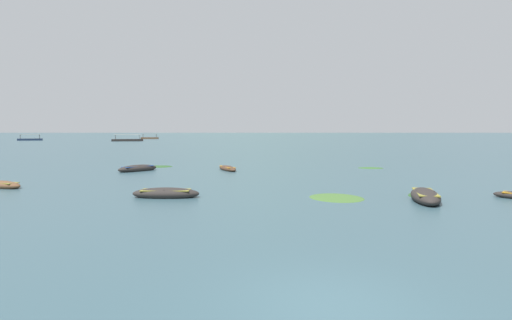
# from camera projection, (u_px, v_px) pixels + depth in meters

# --- Properties ---
(ground_plane) EXTENTS (6000.00, 6000.00, 0.00)m
(ground_plane) POSITION_uv_depth(u_px,v_px,m) (207.00, 132.00, 1491.84)
(ground_plane) COLOR #385660
(mountain_1) EXTENTS (812.04, 812.04, 193.30)m
(mountain_1) POSITION_uv_depth(u_px,v_px,m) (114.00, 114.00, 2144.61)
(mountain_1) COLOR #4C5B56
(mountain_1) RESTS_ON ground
(mountain_2) EXTENTS (1465.84, 1465.84, 540.70)m
(mountain_2) POSITION_uv_depth(u_px,v_px,m) (266.00, 76.00, 1894.41)
(mountain_2) COLOR slate
(mountain_2) RESTS_ON ground
(mountain_3) EXTENTS (1241.23, 1241.23, 322.48)m
(mountain_3) POSITION_uv_depth(u_px,v_px,m) (363.00, 102.00, 2116.79)
(mountain_3) COLOR #4C5B56
(mountain_3) RESTS_ON ground
(rowboat_1) EXTENTS (1.90, 3.80, 0.52)m
(rowboat_1) POSITION_uv_depth(u_px,v_px,m) (227.00, 168.00, 35.17)
(rowboat_1) COLOR #4C3323
(rowboat_1) RESTS_ON ground
(rowboat_2) EXTENTS (3.15, 2.43, 0.54)m
(rowboat_2) POSITION_uv_depth(u_px,v_px,m) (2.00, 185.00, 24.29)
(rowboat_2) COLOR brown
(rowboat_2) RESTS_ON ground
(rowboat_4) EXTENTS (3.64, 3.47, 0.70)m
(rowboat_4) POSITION_uv_depth(u_px,v_px,m) (138.00, 169.00, 34.51)
(rowboat_4) COLOR #2D2826
(rowboat_4) RESTS_ON ground
(rowboat_5) EXTENTS (2.69, 4.15, 0.74)m
(rowboat_5) POSITION_uv_depth(u_px,v_px,m) (425.00, 196.00, 19.72)
(rowboat_5) COLOR #2D2826
(rowboat_5) RESTS_ON ground
(rowboat_6) EXTENTS (3.68, 1.67, 0.65)m
(rowboat_6) POSITION_uv_depth(u_px,v_px,m) (166.00, 193.00, 20.75)
(rowboat_6) COLOR #2D2826
(rowboat_6) RESTS_ON ground
(ferry_0) EXTENTS (8.94, 5.44, 2.54)m
(ferry_0) POSITION_uv_depth(u_px,v_px,m) (30.00, 139.00, 151.04)
(ferry_0) COLOR navy
(ferry_0) RESTS_ON ground
(ferry_1) EXTENTS (8.10, 3.15, 2.54)m
(ferry_1) POSITION_uv_depth(u_px,v_px,m) (150.00, 138.00, 182.76)
(ferry_1) COLOR brown
(ferry_1) RESTS_ON ground
(ferry_2) EXTENTS (11.28, 6.01, 2.54)m
(ferry_2) POSITION_uv_depth(u_px,v_px,m) (128.00, 140.00, 140.57)
(ferry_2) COLOR #2D2826
(ferry_2) RESTS_ON ground
(weed_patch_0) EXTENTS (2.63, 2.02, 0.14)m
(weed_patch_0) POSITION_uv_depth(u_px,v_px,m) (371.00, 168.00, 37.22)
(weed_patch_0) COLOR #38662D
(weed_patch_0) RESTS_ON ground
(weed_patch_1) EXTENTS (3.68, 3.81, 0.14)m
(weed_patch_1) POSITION_uv_depth(u_px,v_px,m) (336.00, 198.00, 20.57)
(weed_patch_1) COLOR #477033
(weed_patch_1) RESTS_ON ground
(weed_patch_3) EXTENTS (2.98, 2.99, 0.14)m
(weed_patch_3) POSITION_uv_depth(u_px,v_px,m) (422.00, 194.00, 21.85)
(weed_patch_3) COLOR #2D5628
(weed_patch_3) RESTS_ON ground
(weed_patch_5) EXTENTS (3.07, 2.81, 0.14)m
(weed_patch_5) POSITION_uv_depth(u_px,v_px,m) (158.00, 167.00, 38.81)
(weed_patch_5) COLOR #2D5628
(weed_patch_5) RESTS_ON ground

